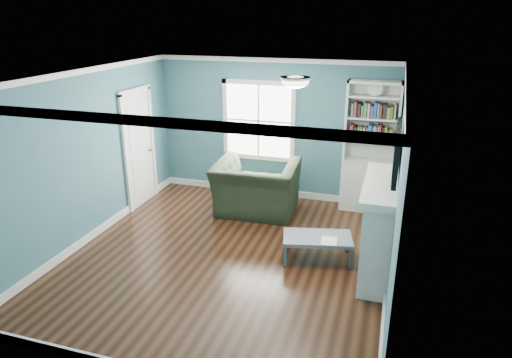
% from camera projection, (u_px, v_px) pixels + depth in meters
% --- Properties ---
extents(floor, '(5.00, 5.00, 0.00)m').
position_uv_depth(floor, '(229.00, 255.00, 6.70)').
color(floor, black).
rests_on(floor, ground).
extents(room_walls, '(5.00, 5.00, 5.00)m').
position_uv_depth(room_walls, '(226.00, 152.00, 6.16)').
color(room_walls, '#396979').
rests_on(room_walls, ground).
extents(trim, '(4.50, 5.00, 2.60)m').
position_uv_depth(trim, '(227.00, 176.00, 6.28)').
color(trim, white).
rests_on(trim, ground).
extents(window, '(1.40, 0.06, 1.50)m').
position_uv_depth(window, '(259.00, 121.00, 8.52)').
color(window, white).
rests_on(window, room_walls).
extents(bookshelf, '(0.90, 0.35, 2.31)m').
position_uv_depth(bookshelf, '(369.00, 160.00, 7.96)').
color(bookshelf, silver).
rests_on(bookshelf, ground).
extents(fireplace, '(0.44, 1.58, 1.30)m').
position_uv_depth(fireplace, '(379.00, 229.00, 6.08)').
color(fireplace, black).
rests_on(fireplace, ground).
extents(tv, '(0.06, 1.10, 0.65)m').
position_uv_depth(tv, '(397.00, 151.00, 5.68)').
color(tv, black).
rests_on(tv, fireplace).
extents(door, '(0.12, 0.98, 2.17)m').
position_uv_depth(door, '(139.00, 147.00, 8.21)').
color(door, silver).
rests_on(door, ground).
extents(ceiling_fixture, '(0.38, 0.38, 0.15)m').
position_uv_depth(ceiling_fixture, '(295.00, 81.00, 5.67)').
color(ceiling_fixture, white).
rests_on(ceiling_fixture, room_walls).
extents(light_switch, '(0.08, 0.01, 0.12)m').
position_uv_depth(light_switch, '(200.00, 129.00, 8.94)').
color(light_switch, white).
rests_on(light_switch, room_walls).
extents(recliner, '(1.46, 0.99, 1.23)m').
position_uv_depth(recliner, '(256.00, 179.00, 7.95)').
color(recliner, black).
rests_on(recliner, ground).
extents(coffee_table, '(1.06, 0.73, 0.35)m').
position_uv_depth(coffee_table, '(317.00, 239.00, 6.50)').
color(coffee_table, '#474E56').
rests_on(coffee_table, ground).
extents(paper_sheet, '(0.25, 0.30, 0.00)m').
position_uv_depth(paper_sheet, '(329.00, 241.00, 6.36)').
color(paper_sheet, white).
rests_on(paper_sheet, coffee_table).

